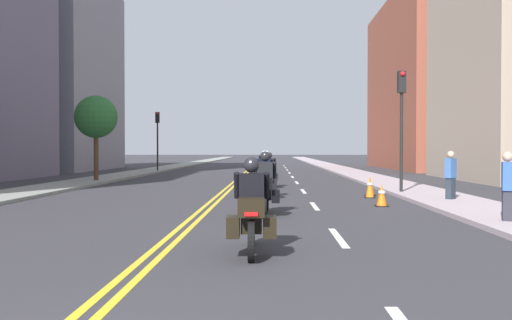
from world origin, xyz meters
TOP-DOWN VIEW (x-y plane):
  - ground_plane at (0.00, 48.00)m, footprint 264.00×264.00m
  - sidewalk_left at (-7.46, 48.00)m, footprint 2.43×144.00m
  - sidewalk_right at (7.46, 48.00)m, footprint 2.43×144.00m
  - centreline_yellow_inner at (-0.12, 48.00)m, footprint 0.12×132.00m
  - centreline_yellow_outer at (0.12, 48.00)m, footprint 0.12×132.00m
  - lane_dashes_white at (3.12, 29.00)m, footprint 0.14×56.40m
  - building_left_2 at (-16.43, 43.60)m, footprint 8.90×13.79m
  - building_right_2 at (16.73, 47.66)m, footprint 9.49×20.45m
  - motorcycle_0 at (1.54, 6.20)m, footprint 0.77×2.12m
  - motorcycle_1 at (1.68, 11.70)m, footprint 0.77×2.21m
  - motorcycle_2 at (1.62, 16.81)m, footprint 0.78×2.10m
  - motorcycle_3 at (1.74, 22.10)m, footprint 0.78×2.14m
  - motorcycle_4 at (1.44, 27.99)m, footprint 0.76×2.13m
  - motorcycle_5 at (1.54, 32.75)m, footprint 0.77×2.12m
  - traffic_cone_0 at (5.44, 17.93)m, footprint 0.38×0.38m
  - traffic_cone_1 at (5.09, 13.96)m, footprint 0.37×0.37m
  - traffic_cone_2 at (5.26, 16.95)m, footprint 0.36×0.36m
  - traffic_light_near at (6.65, 18.31)m, footprint 0.28×0.38m
  - traffic_light_far at (-6.65, 39.30)m, footprint 0.28×0.38m
  - pedestrian_0 at (7.01, 9.71)m, footprint 0.32×0.41m
  - pedestrian_1 at (7.48, 15.17)m, footprint 0.41×0.41m
  - street_tree_0 at (-7.11, 25.96)m, footprint 2.17×2.17m

SIDE VIEW (x-z plane):
  - ground_plane at x=0.00m, z-range 0.00..0.00m
  - centreline_yellow_inner at x=-0.12m, z-range 0.00..0.01m
  - centreline_yellow_outer at x=0.12m, z-range 0.00..0.01m
  - lane_dashes_white at x=3.12m, z-range 0.00..0.01m
  - sidewalk_left at x=-7.46m, z-range 0.00..0.12m
  - sidewalk_right at x=7.46m, z-range 0.00..0.12m
  - traffic_cone_1 at x=5.09m, z-range 0.00..0.67m
  - traffic_cone_0 at x=5.44m, z-range 0.00..0.68m
  - traffic_cone_2 at x=5.26m, z-range 0.00..0.76m
  - motorcycle_3 at x=1.74m, z-range -0.14..1.42m
  - motorcycle_2 at x=1.62m, z-range -0.16..1.47m
  - motorcycle_0 at x=1.54m, z-range -0.13..1.43m
  - motorcycle_1 at x=1.68m, z-range -0.16..1.47m
  - motorcycle_4 at x=1.44m, z-range -0.15..1.46m
  - motorcycle_5 at x=1.54m, z-range -0.14..1.46m
  - pedestrian_0 at x=7.01m, z-range 0.02..1.65m
  - pedestrian_1 at x=7.48m, z-range 0.02..1.66m
  - traffic_light_far at x=-6.65m, z-range 0.88..5.34m
  - traffic_light_near at x=6.65m, z-range 0.89..5.46m
  - street_tree_0 at x=-7.11m, z-range 1.10..5.54m
  - building_right_2 at x=16.73m, z-range 0.00..14.83m
  - building_left_2 at x=-16.43m, z-range 0.00..15.59m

